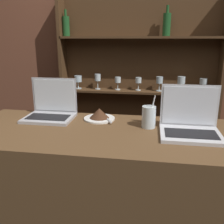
{
  "coord_description": "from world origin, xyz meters",
  "views": [
    {
      "loc": [
        0.2,
        -0.94,
        1.58
      ],
      "look_at": [
        -0.0,
        0.35,
        1.19
      ],
      "focal_mm": 40.0,
      "sensor_mm": 36.0,
      "label": 1
    }
  ],
  "objects_px": {
    "laptop_near": "(51,109)",
    "water_glass": "(149,117)",
    "laptop_far": "(190,124)",
    "cake_plate": "(99,115)"
  },
  "relations": [
    {
      "from": "laptop_near",
      "to": "water_glass",
      "type": "distance_m",
      "value": 0.62
    },
    {
      "from": "laptop_near",
      "to": "laptop_far",
      "type": "height_order",
      "value": "laptop_far"
    },
    {
      "from": "laptop_near",
      "to": "water_glass",
      "type": "bearing_deg",
      "value": -8.24
    },
    {
      "from": "laptop_near",
      "to": "laptop_far",
      "type": "bearing_deg",
      "value": -10.37
    },
    {
      "from": "laptop_far",
      "to": "cake_plate",
      "type": "relative_size",
      "value": 1.6
    },
    {
      "from": "laptop_near",
      "to": "laptop_far",
      "type": "xyz_separation_m",
      "value": [
        0.83,
        -0.15,
        0.0
      ]
    },
    {
      "from": "cake_plate",
      "to": "water_glass",
      "type": "bearing_deg",
      "value": -17.93
    },
    {
      "from": "laptop_near",
      "to": "water_glass",
      "type": "relative_size",
      "value": 1.6
    },
    {
      "from": "laptop_far",
      "to": "water_glass",
      "type": "xyz_separation_m",
      "value": [
        -0.22,
        0.06,
        0.01
      ]
    },
    {
      "from": "cake_plate",
      "to": "water_glass",
      "type": "height_order",
      "value": "water_glass"
    }
  ]
}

